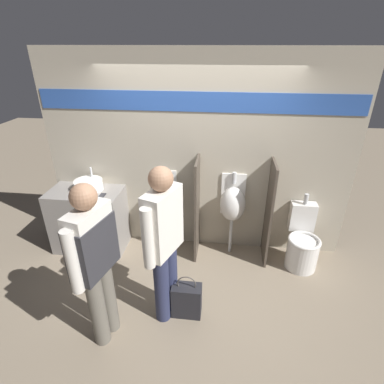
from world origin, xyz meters
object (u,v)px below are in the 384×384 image
object	(u,v)px
sink_basin	(89,185)
person_in_vest	(94,257)
person_with_lanyard	(164,241)
urinal_far	(233,204)
urinal_near_counter	(164,200)
toilet	(302,244)
cell_phone	(102,196)
shopping_bag	(187,300)

from	to	relation	value
sink_basin	person_in_vest	bearing A→B (deg)	-64.05
person_in_vest	person_with_lanyard	bearing A→B (deg)	-44.12
urinal_far	person_with_lanyard	distance (m)	1.39
urinal_near_counter	toilet	size ratio (longest dim) A/B	1.24
cell_phone	shopping_bag	world-z (taller)	cell_phone
person_in_vest	person_with_lanyard	size ratio (longest dim) A/B	0.98
cell_phone	person_with_lanyard	bearing A→B (deg)	-42.82
urinal_near_counter	person_with_lanyard	bearing A→B (deg)	-77.69
urinal_near_counter	toilet	xyz separation A→B (m)	(1.90, -0.17, -0.47)
cell_phone	urinal_near_counter	world-z (taller)	urinal_near_counter
cell_phone	person_in_vest	xyz separation A→B (m)	(0.47, -1.31, 0.09)
person_in_vest	person_with_lanyard	world-z (taller)	person_with_lanyard
toilet	person_in_vest	distance (m)	2.69
urinal_near_counter	urinal_far	distance (m)	0.95
sink_basin	urinal_near_counter	xyz separation A→B (m)	(1.02, 0.07, -0.20)
toilet	person_in_vest	bearing A→B (deg)	-147.86
urinal_near_counter	shopping_bag	bearing A→B (deg)	-68.08
shopping_bag	cell_phone	bearing A→B (deg)	142.54
person_in_vest	urinal_far	bearing A→B (deg)	-25.16
person_with_lanyard	sink_basin	bearing A→B (deg)	69.28
toilet	shopping_bag	world-z (taller)	toilet
urinal_far	urinal_near_counter	bearing A→B (deg)	180.00
sink_basin	person_with_lanyard	world-z (taller)	person_with_lanyard
sink_basin	urinal_far	distance (m)	1.98
cell_phone	person_in_vest	world-z (taller)	person_in_vest
person_with_lanyard	shopping_bag	distance (m)	0.80
toilet	person_in_vest	size ratio (longest dim) A/B	0.56
toilet	sink_basin	bearing A→B (deg)	178.08
sink_basin	shopping_bag	bearing A→B (deg)	-36.90
cell_phone	urinal_far	xyz separation A→B (m)	(1.72, 0.24, -0.14)
person_with_lanyard	person_in_vest	bearing A→B (deg)	142.68
cell_phone	shopping_bag	bearing A→B (deg)	-37.46
toilet	urinal_near_counter	bearing A→B (deg)	174.95
sink_basin	urinal_far	xyz separation A→B (m)	(1.97, 0.07, -0.20)
cell_phone	toilet	distance (m)	2.74
person_with_lanyard	shopping_bag	bearing A→B (deg)	-70.50
sink_basin	cell_phone	distance (m)	0.31
sink_basin	cell_phone	bearing A→B (deg)	-33.93
urinal_far	toilet	world-z (taller)	urinal_far
urinal_far	shopping_bag	distance (m)	1.41
toilet	person_with_lanyard	size ratio (longest dim) A/B	0.55
urinal_near_counter	urinal_far	world-z (taller)	same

